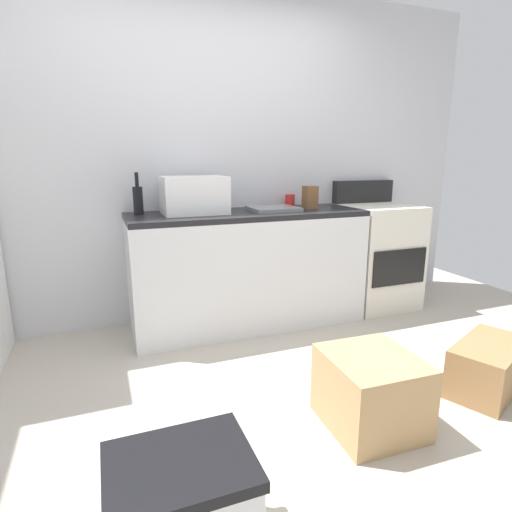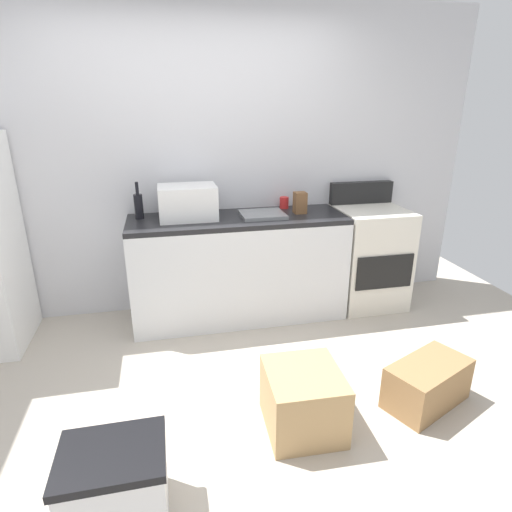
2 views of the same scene
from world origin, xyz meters
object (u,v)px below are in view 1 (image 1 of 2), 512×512
object	(u,v)px
knife_block	(310,197)
cardboard_box_medium	(488,367)
microwave	(194,195)
stove_oven	(376,254)
coffee_mug	(290,200)
storage_bin	(182,511)
cardboard_box_large	(371,391)
wine_bottle	(138,199)

from	to	relation	value
knife_block	cardboard_box_medium	distance (m)	1.72
knife_block	microwave	bearing A→B (deg)	178.43
stove_oven	coffee_mug	bearing A→B (deg)	164.33
cardboard_box_medium	storage_bin	size ratio (longest dim) A/B	1.19
microwave	cardboard_box_large	xyz separation A→B (m)	(0.51, -1.50, -0.85)
microwave	stove_oven	bearing A→B (deg)	-1.32
cardboard_box_medium	cardboard_box_large	bearing A→B (deg)	-177.79
stove_oven	cardboard_box_medium	bearing A→B (deg)	-101.24
stove_oven	microwave	distance (m)	1.72
stove_oven	cardboard_box_large	xyz separation A→B (m)	(-1.11, -1.46, -0.28)
coffee_mug	knife_block	size ratio (longest dim) A/B	0.56
cardboard_box_large	microwave	bearing A→B (deg)	108.84
cardboard_box_large	cardboard_box_medium	xyz separation A→B (m)	(0.83, 0.03, -0.04)
stove_oven	storage_bin	world-z (taller)	stove_oven
cardboard_box_medium	coffee_mug	bearing A→B (deg)	106.14
wine_bottle	knife_block	bearing A→B (deg)	-4.39
stove_oven	storage_bin	xyz separation A→B (m)	(-2.11, -1.84, -0.27)
microwave	storage_bin	world-z (taller)	microwave
cardboard_box_large	cardboard_box_medium	size ratio (longest dim) A/B	0.83
microwave	coffee_mug	size ratio (longest dim) A/B	4.60
coffee_mug	stove_oven	bearing A→B (deg)	-15.67
microwave	storage_bin	size ratio (longest dim) A/B	1.00
cardboard_box_medium	storage_bin	bearing A→B (deg)	-167.46
cardboard_box_large	cardboard_box_medium	world-z (taller)	cardboard_box_large
stove_oven	storage_bin	size ratio (longest dim) A/B	2.39
cardboard_box_large	cardboard_box_medium	bearing A→B (deg)	2.21
knife_block	cardboard_box_large	distance (m)	1.73
wine_bottle	coffee_mug	distance (m)	1.26
stove_oven	coffee_mug	size ratio (longest dim) A/B	11.00
stove_oven	coffee_mug	xyz separation A→B (m)	(-0.76, 0.21, 0.48)
microwave	cardboard_box_large	bearing A→B (deg)	-71.16
microwave	knife_block	distance (m)	0.95
cardboard_box_large	storage_bin	world-z (taller)	storage_bin
wine_bottle	storage_bin	world-z (taller)	wine_bottle
microwave	wine_bottle	bearing A→B (deg)	168.88
cardboard_box_large	coffee_mug	bearing A→B (deg)	78.19
wine_bottle	cardboard_box_large	size ratio (longest dim) A/B	0.66
stove_oven	wine_bottle	distance (m)	2.09
stove_oven	microwave	size ratio (longest dim) A/B	2.39
coffee_mug	cardboard_box_medium	xyz separation A→B (m)	(0.48, -1.64, -0.81)
coffee_mug	cardboard_box_large	size ratio (longest dim) A/B	0.22
wine_bottle	coffee_mug	size ratio (longest dim) A/B	3.00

